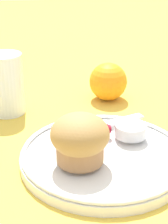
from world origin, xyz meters
TOP-DOWN VIEW (x-y plane):
  - ground_plane at (0.00, 0.00)m, footprint 3.00×3.00m
  - plate at (0.00, -0.03)m, footprint 0.23×0.23m
  - muffin at (-0.04, -0.05)m, footprint 0.08×0.08m
  - cream_ramekin at (0.05, 0.01)m, footprint 0.05×0.05m
  - berry_pair at (0.00, 0.02)m, footprint 0.03×0.02m
  - butter_knife at (0.01, 0.04)m, footprint 0.15×0.07m
  - orange_fruit at (0.05, 0.19)m, footprint 0.07×0.07m
  - juice_glass at (-0.14, 0.16)m, footprint 0.06×0.06m

SIDE VIEW (x-z plane):
  - ground_plane at x=0.00m, z-range 0.00..0.00m
  - plate at x=0.00m, z-range 0.00..0.02m
  - butter_knife at x=0.01m, z-range 0.02..0.02m
  - berry_pair at x=0.00m, z-range 0.02..0.04m
  - cream_ramekin at x=0.05m, z-range 0.02..0.04m
  - orange_fruit at x=0.05m, z-range 0.00..0.07m
  - muffin at x=-0.04m, z-range 0.02..0.09m
  - juice_glass at x=-0.14m, z-range 0.00..0.11m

